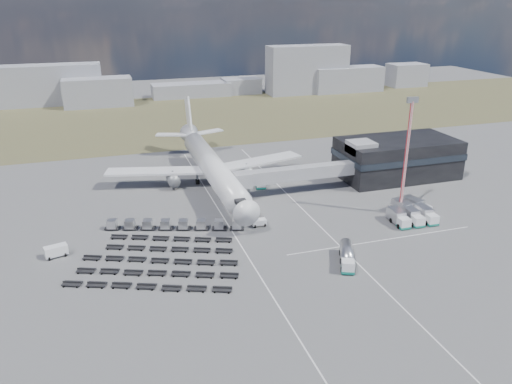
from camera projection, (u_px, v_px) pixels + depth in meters
name	position (u px, v px, depth m)	size (l,w,h in m)	color
ground	(248.00, 240.00, 97.49)	(420.00, 420.00, 0.00)	#565659
grass_strip	(167.00, 118.00, 195.10)	(420.00, 90.00, 0.01)	#4E4C2F
lane_markings	(289.00, 227.00, 102.90)	(47.12, 110.00, 0.01)	silver
terminal	(397.00, 157.00, 130.27)	(30.40, 16.40, 11.00)	black
jet_bridge	(287.00, 174.00, 118.24)	(30.30, 3.80, 7.05)	#939399
airliner	(211.00, 165.00, 124.29)	(51.59, 64.53, 17.62)	white
skyline	(92.00, 84.00, 217.65)	(302.55, 23.41, 22.85)	gray
fuel_tanker	(347.00, 256.00, 88.51)	(5.67, 9.03, 2.87)	white
pushback_tug	(259.00, 223.00, 103.33)	(3.04, 1.71, 1.39)	white
utility_van	(56.00, 251.00, 90.90)	(4.01, 1.81, 2.16)	white
catering_truck	(260.00, 181.00, 124.72)	(3.32, 6.16, 2.68)	white
service_trucks_near	(412.00, 216.00, 104.65)	(9.08, 7.04, 2.67)	white
service_trucks_far	(411.00, 207.00, 108.84)	(7.02, 7.88, 2.74)	white
uld_row	(174.00, 224.00, 101.46)	(27.62, 10.47, 1.92)	black
baggage_dollies	(159.00, 261.00, 89.06)	(32.22, 27.75, 0.75)	black
floodlight_mast	(406.00, 158.00, 104.52)	(2.41, 1.98, 25.66)	red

